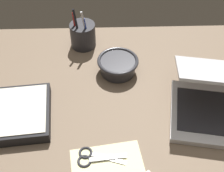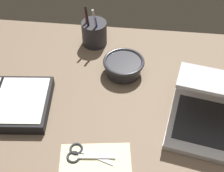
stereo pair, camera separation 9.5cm
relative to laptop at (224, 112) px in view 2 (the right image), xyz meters
The scene contains 5 objects.
desk_top 33.53cm from the laptop, behind, with size 140.00×100.00×2.00cm, color #75604C.
laptop is the anchor object (origin of this frame).
bowl 36.25cm from the laptop, 148.49° to the left, with size 14.20×14.20×5.48cm.
pen_cup 55.11cm from the laptop, 141.80° to the left, with size 9.40×9.40×16.69cm.
scissors 42.88cm from the laptop, 158.72° to the right, with size 13.49×6.55×0.80cm.
Camera 2 is at (6.81, -55.76, 77.13)cm, focal length 50.00 mm.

